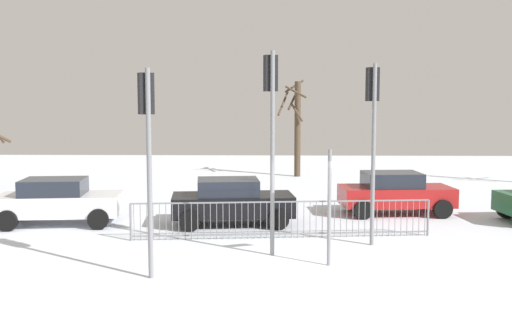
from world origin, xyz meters
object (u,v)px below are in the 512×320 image
direction_sign_post (332,200)px  car_white_trailing (58,201)px  traffic_light_mid_left (372,113)px  car_red_near (395,192)px  traffic_light_rear_left (271,107)px  traffic_light_foreground_right (147,125)px  car_black_mid (232,201)px  bare_tree_left (297,125)px

direction_sign_post → car_white_trailing: (-8.20, 4.49, -0.80)m
traffic_light_mid_left → car_red_near: size_ratio=1.25×
traffic_light_rear_left → traffic_light_foreground_right: 3.40m
traffic_light_foreground_right → traffic_light_mid_left: bearing=3.9°
direction_sign_post → car_white_trailing: direction_sign_post is taller
traffic_light_mid_left → direction_sign_post: size_ratio=1.76×
car_red_near → car_black_mid: 5.88m
bare_tree_left → traffic_light_rear_left: bearing=-94.8°
traffic_light_mid_left → car_red_near: 5.42m
car_white_trailing → car_black_mid: 5.51m
traffic_light_foreground_right → bare_tree_left: bearing=51.0°
traffic_light_mid_left → bare_tree_left: 14.95m
direction_sign_post → car_red_near: 7.18m
direction_sign_post → car_white_trailing: size_ratio=0.70×
traffic_light_foreground_right → car_white_trailing: 7.30m
traffic_light_mid_left → traffic_light_rear_left: (-2.73, -1.16, 0.17)m
traffic_light_foreground_right → car_black_mid: bearing=48.9°
traffic_light_rear_left → direction_sign_post: size_ratio=1.85×
direction_sign_post → car_red_near: (2.86, 6.53, -0.80)m
traffic_light_foreground_right → car_red_near: size_ratio=1.18×
traffic_light_mid_left → traffic_light_rear_left: size_ratio=0.95×
car_red_near → car_white_trailing: (-11.06, -2.04, 0.00)m
traffic_light_rear_left → traffic_light_foreground_right: (-2.71, -2.02, -0.38)m
car_black_mid → bare_tree_left: bearing=71.5°
traffic_light_rear_left → traffic_light_mid_left: bearing=5.0°
car_white_trailing → bare_tree_left: bare_tree_left is taller
traffic_light_foreground_right → car_red_near: bearing=20.7°
car_red_near → car_white_trailing: 11.24m
direction_sign_post → bare_tree_left: (-0.10, 17.04, 1.13)m
traffic_light_mid_left → car_white_trailing: bearing=155.4°
car_black_mid → direction_sign_post: bearing=-66.4°
traffic_light_foreground_right → car_white_trailing: size_ratio=1.16×
direction_sign_post → bare_tree_left: size_ratio=0.55×
car_white_trailing → car_black_mid: same height
traffic_light_foreground_right → car_black_mid: 6.34m
traffic_light_mid_left → car_white_trailing: 10.16m
car_red_near → traffic_light_foreground_right: bearing=-137.5°
traffic_light_rear_left → car_red_near: 7.61m
car_red_near → traffic_light_mid_left: bearing=-114.4°
car_white_trailing → car_black_mid: size_ratio=1.00×
traffic_light_mid_left → traffic_light_foreground_right: traffic_light_mid_left is taller
car_white_trailing → direction_sign_post: bearing=-35.4°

